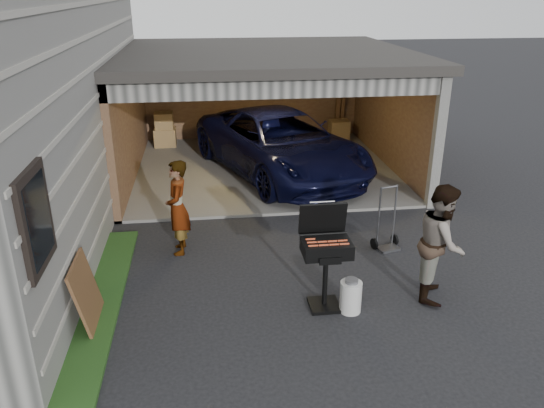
{
  "coord_description": "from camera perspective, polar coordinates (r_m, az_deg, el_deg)",
  "views": [
    {
      "loc": [
        -0.67,
        -6.12,
        4.25
      ],
      "look_at": [
        0.3,
        1.36,
        1.15
      ],
      "focal_mm": 35.0,
      "sensor_mm": 36.0,
      "label": 1
    }
  ],
  "objects": [
    {
      "name": "bbq_grill",
      "position": [
        7.37,
        5.8,
        -4.98
      ],
      "size": [
        0.67,
        0.59,
        1.49
      ],
      "color": "black",
      "rests_on": "ground"
    },
    {
      "name": "man",
      "position": [
        7.96,
        17.74,
        -3.94
      ],
      "size": [
        0.94,
        1.04,
        1.74
      ],
      "primitive_type": "imported",
      "rotation": [
        0.0,
        0.0,
        1.16
      ],
      "color": "#46211B",
      "rests_on": "ground"
    },
    {
      "name": "woman",
      "position": [
        9.02,
        -10.11,
        -0.39
      ],
      "size": [
        0.4,
        0.6,
        1.64
      ],
      "primitive_type": "imported",
      "rotation": [
        0.0,
        0.0,
        -1.57
      ],
      "color": "#A8BCD4",
      "rests_on": "ground"
    },
    {
      "name": "ground",
      "position": [
        7.48,
        -0.94,
        -12.28
      ],
      "size": [
        80.0,
        80.0,
        0.0
      ],
      "primitive_type": "plane",
      "color": "black",
      "rests_on": "ground"
    },
    {
      "name": "garage",
      "position": [
        13.21,
        -1.04,
        11.96
      ],
      "size": [
        6.8,
        6.3,
        2.9
      ],
      "color": "#605E59",
      "rests_on": "ground"
    },
    {
      "name": "groundcover_strip",
      "position": [
        6.82,
        -19.98,
        -17.49
      ],
      "size": [
        0.5,
        8.0,
        0.06
      ],
      "primitive_type": "cube",
      "color": "#193814",
      "rests_on": "ground"
    },
    {
      "name": "minivan",
      "position": [
        12.65,
        0.87,
        6.27
      ],
      "size": [
        4.2,
        5.9,
        1.49
      ],
      "primitive_type": "imported",
      "rotation": [
        0.0,
        0.0,
        0.36
      ],
      "color": "black",
      "rests_on": "ground"
    },
    {
      "name": "hand_truck",
      "position": [
        9.46,
        12.22,
        -3.42
      ],
      "size": [
        0.5,
        0.44,
        1.14
      ],
      "rotation": [
        0.0,
        0.0,
        0.26
      ],
      "color": "slate",
      "rests_on": "ground"
    },
    {
      "name": "plywood_panel",
      "position": [
        7.54,
        -19.33,
        -9.09
      ],
      "size": [
        0.24,
        0.87,
        0.96
      ],
      "primitive_type": "cube",
      "rotation": [
        0.0,
        -0.21,
        0.0
      ],
      "color": "#53371C",
      "rests_on": "ground"
    },
    {
      "name": "propane_tank",
      "position": [
        7.61,
        8.45,
        -9.84
      ],
      "size": [
        0.39,
        0.39,
        0.46
      ],
      "primitive_type": "cylinder",
      "rotation": [
        0.0,
        0.0,
        -0.34
      ],
      "color": "white",
      "rests_on": "ground"
    }
  ]
}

